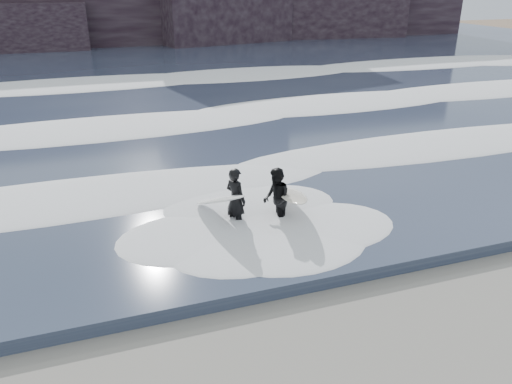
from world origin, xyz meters
TOP-DOWN VIEW (x-y plane):
  - sea at (0.00, 29.00)m, footprint 90.00×52.00m
  - foam_near at (0.00, 9.00)m, footprint 60.00×3.20m
  - foam_mid at (0.00, 16.00)m, footprint 60.00×4.00m
  - foam_far at (0.00, 25.00)m, footprint 60.00×4.80m
  - surfer_left at (-0.86, 6.15)m, footprint 1.30×2.21m
  - surfer_right at (0.30, 5.87)m, footprint 1.33×2.36m

SIDE VIEW (x-z plane):
  - sea at x=0.00m, z-range 0.00..0.30m
  - foam_near at x=0.00m, z-range 0.30..0.50m
  - foam_mid at x=0.00m, z-range 0.30..0.54m
  - foam_far at x=0.00m, z-range 0.30..0.60m
  - surfer_right at x=0.30m, z-range 0.01..1.60m
  - surfer_left at x=-0.86m, z-range 0.01..1.63m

